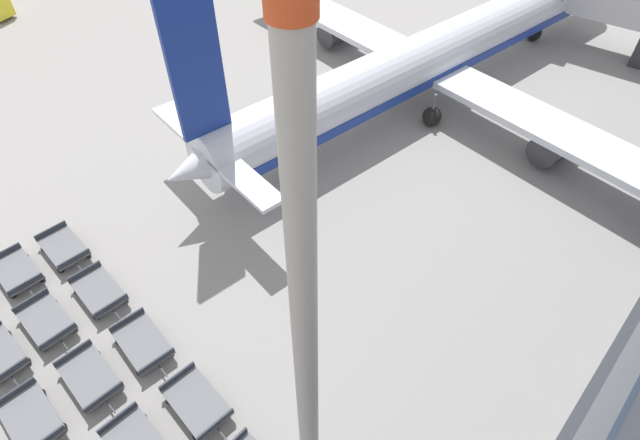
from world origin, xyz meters
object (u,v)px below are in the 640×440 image
Objects in this scene: baggage_dolly_row_mid_b_col_a at (64,248)px; apron_light_mast at (302,272)px; baggage_dolly_row_mid_a_col_b at (46,321)px; baggage_dolly_row_mid_a_col_c at (90,377)px; baggage_dolly_row_near_col_c at (31,419)px; baggage_dolly_row_mid_a_col_a at (16,272)px; baggage_dolly_row_mid_b_col_c at (143,343)px; airplane at (440,53)px; baggage_dolly_row_mid_b_col_d at (197,402)px; baggage_dolly_row_mid_b_col_b at (99,291)px.

apron_light_mast reaches higher than baggage_dolly_row_mid_b_col_a.
baggage_dolly_row_mid_a_col_c is at bearing -0.65° from baggage_dolly_row_mid_a_col_b.
baggage_dolly_row_mid_a_col_b is (-4.03, 2.62, 0.00)m from baggage_dolly_row_near_col_c.
baggage_dolly_row_mid_a_col_b is 19.17m from apron_light_mast.
baggage_dolly_row_mid_a_col_a is 0.99× the size of baggage_dolly_row_mid_b_col_c.
baggage_dolly_row_mid_a_col_a is at bearing 159.62° from baggage_dolly_row_near_col_c.
baggage_dolly_row_mid_a_col_c is at bearing -19.96° from baggage_dolly_row_mid_b_col_a.
baggage_dolly_row_mid_a_col_a is (-5.54, -29.70, -2.68)m from airplane.
baggage_dolly_row_mid_b_col_a is (-5.30, -27.26, -2.68)m from airplane.
baggage_dolly_row_mid_b_col_c is at bearing 29.52° from baggage_dolly_row_mid_a_col_b.
baggage_dolly_row_mid_b_col_d is (12.35, 2.08, 0.00)m from baggage_dolly_row_mid_a_col_a.
apron_light_mast is at bearing -65.00° from airplane.
baggage_dolly_row_mid_a_col_c is at bearing -95.38° from baggage_dolly_row_mid_b_col_c.
baggage_dolly_row_mid_b_col_d is at bearing 49.05° from baggage_dolly_row_near_col_c.
baggage_dolly_row_mid_b_col_d is (12.11, -0.37, 0.00)m from baggage_dolly_row_mid_b_col_a.
baggage_dolly_row_mid_b_col_b is at bearing 83.90° from baggage_dolly_row_mid_a_col_b.
baggage_dolly_row_mid_b_col_b is 18.67m from apron_light_mast.
baggage_dolly_row_mid_b_col_b is (0.28, 2.59, 0.00)m from baggage_dolly_row_mid_a_col_b.
baggage_dolly_row_mid_b_col_c is at bearing 84.62° from baggage_dolly_row_mid_a_col_c.
baggage_dolly_row_mid_b_col_a is at bearing 145.03° from baggage_dolly_row_near_col_c.
apron_light_mast is at bearing 10.47° from baggage_dolly_row_mid_b_col_d.
baggage_dolly_row_mid_a_col_a is 1.00× the size of baggage_dolly_row_mid_b_col_a.
baggage_dolly_row_near_col_c is at bearing -20.38° from baggage_dolly_row_mid_a_col_a.
airplane reaches higher than baggage_dolly_row_mid_b_col_a.
airplane is at bearing 94.78° from baggage_dolly_row_mid_a_col_c.
baggage_dolly_row_mid_a_col_c is at bearing 88.21° from baggage_dolly_row_near_col_c.
baggage_dolly_row_mid_a_col_c and baggage_dolly_row_mid_b_col_d have the same top height.
baggage_dolly_row_mid_a_col_c and baggage_dolly_row_mid_b_col_a have the same top height.
baggage_dolly_row_near_col_c is 4.80m from baggage_dolly_row_mid_a_col_b.
baggage_dolly_row_mid_a_col_c is at bearing -2.80° from baggage_dolly_row_mid_a_col_a.
apron_light_mast reaches higher than baggage_dolly_row_mid_b_col_b.
airplane reaches higher than baggage_dolly_row_mid_a_col_c.
baggage_dolly_row_mid_b_col_b is 0.16× the size of apron_light_mast.
apron_light_mast is (9.89, 3.50, 12.64)m from baggage_dolly_row_mid_a_col_c.
baggage_dolly_row_mid_b_col_d is at bearing -1.74° from baggage_dolly_row_mid_b_col_a.
baggage_dolly_row_near_col_c is 8.51m from baggage_dolly_row_mid_a_col_a.
apron_light_mast is (9.97, 6.08, 12.64)m from baggage_dolly_row_near_col_c.
baggage_dolly_row_mid_a_col_a is 8.56m from baggage_dolly_row_mid_b_col_c.
baggage_dolly_row_mid_a_col_a is 1.00× the size of baggage_dolly_row_mid_a_col_c.
baggage_dolly_row_near_col_c and baggage_dolly_row_mid_b_col_a have the same top height.
baggage_dolly_row_mid_a_col_c is 16.42m from apron_light_mast.
baggage_dolly_row_mid_b_col_a and baggage_dolly_row_mid_b_col_b have the same top height.
airplane is 27.86m from baggage_dolly_row_mid_b_col_c.
baggage_dolly_row_mid_a_col_b is 0.99× the size of baggage_dolly_row_mid_b_col_d.
baggage_dolly_row_mid_b_col_c is at bearing -174.08° from apron_light_mast.
baggage_dolly_row_mid_b_col_b is at bearing -2.86° from baggage_dolly_row_mid_b_col_a.
baggage_dolly_row_mid_b_col_a is (-7.73, 5.41, 0.00)m from baggage_dolly_row_near_col_c.
baggage_dolly_row_mid_a_col_a and baggage_dolly_row_mid_b_col_a have the same top height.
baggage_dolly_row_mid_a_col_c is 4.65m from baggage_dolly_row_mid_b_col_b.
baggage_dolly_row_mid_b_col_c is at bearing 14.28° from baggage_dolly_row_mid_a_col_a.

